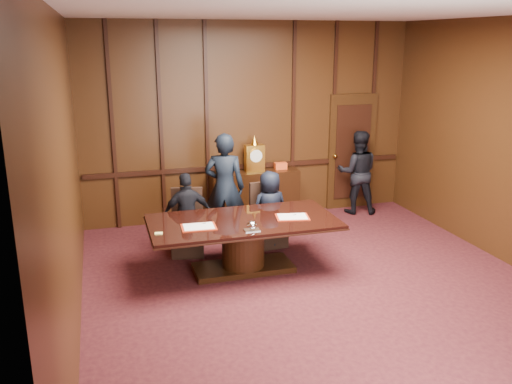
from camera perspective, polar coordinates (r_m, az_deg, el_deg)
room at (r=6.68m, az=7.90°, el=3.04°), size 7.00×7.04×3.50m
sideboard at (r=9.81m, az=-0.16°, el=-0.15°), size 1.60×0.45×1.54m
conference_table at (r=7.62m, az=-1.37°, el=-4.72°), size 2.62×1.32×0.76m
folder_left at (r=7.27m, az=-6.05°, el=-3.67°), size 0.48×0.36×0.02m
folder_right at (r=7.65m, az=3.85°, el=-2.64°), size 0.51×0.41×0.02m
inkstand at (r=7.11m, az=-0.44°, el=-3.65°), size 0.20×0.14×0.12m
notepad at (r=7.11m, az=-10.21°, el=-4.31°), size 0.11×0.08×0.01m
chair_left at (r=8.38m, az=-7.20°, el=-4.50°), size 0.56×0.56×0.99m
chair_right at (r=8.66m, az=1.27°, el=-3.69°), size 0.53×0.53×0.99m
signatory_left at (r=8.19m, az=-7.23°, el=-2.39°), size 0.76×0.34×1.28m
signatory_right at (r=8.49m, az=1.46°, el=-1.83°), size 0.65×0.47×1.22m
witness_left at (r=8.72m, az=-3.32°, el=0.49°), size 0.75×0.62×1.77m
witness_right at (r=10.30m, az=10.64°, el=2.06°), size 0.91×0.81×1.57m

